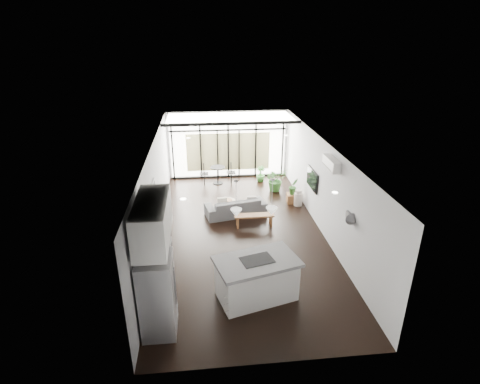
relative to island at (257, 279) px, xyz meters
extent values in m
cube|color=black|center=(-0.03, 3.06, -0.51)|extent=(5.00, 10.00, 0.00)
cube|color=white|center=(-0.03, 3.06, 2.29)|extent=(5.00, 10.00, 0.00)
cube|color=#BDBDBF|center=(-2.53, 3.06, 0.89)|extent=(0.02, 10.00, 2.80)
cube|color=#BDBDBF|center=(2.47, 3.06, 0.89)|extent=(0.02, 10.00, 2.80)
cube|color=#BDBDBF|center=(-0.03, 8.06, 0.89)|extent=(5.00, 0.02, 2.80)
cube|color=#BDBDBF|center=(-0.03, -1.94, 0.89)|extent=(5.00, 0.02, 2.80)
cube|color=black|center=(-0.03, 7.94, 0.89)|extent=(5.00, 0.20, 2.80)
cube|color=white|center=(-0.03, 7.06, 2.26)|extent=(4.70, 1.90, 0.06)
cube|color=beige|center=(-0.03, 8.01, 0.59)|extent=(3.50, 0.02, 1.60)
cube|color=silver|center=(0.00, 0.00, 0.00)|extent=(2.08, 1.55, 1.01)
cube|color=black|center=(0.00, 0.00, 0.51)|extent=(0.82, 0.65, 0.01)
cube|color=gray|center=(-2.14, -0.83, 0.36)|extent=(0.67, 0.84, 1.74)
cube|color=silver|center=(-2.18, -0.09, 0.64)|extent=(0.59, 0.62, 2.28)
cube|color=silver|center=(-2.15, -0.44, 1.84)|extent=(0.62, 1.75, 0.86)
cone|color=white|center=(-0.43, 0.41, 1.51)|extent=(0.26, 0.26, 0.18)
cone|color=white|center=(0.37, 0.41, 1.51)|extent=(0.26, 0.26, 0.18)
imported|color=#4D4E50|center=(-0.07, 4.35, -0.11)|extent=(2.11, 1.00, 0.80)
cube|color=brown|center=(0.44, 3.45, -0.30)|extent=(1.26, 0.32, 0.41)
cylinder|color=beige|center=(-0.32, 4.58, -0.29)|extent=(0.69, 0.69, 0.43)
cube|color=brown|center=(2.10, 5.12, -0.35)|extent=(0.46, 0.46, 0.32)
imported|color=#2E6426|center=(1.68, 6.27, -0.15)|extent=(1.06, 1.13, 0.72)
imported|color=#2E6426|center=(1.25, 7.30, -0.32)|extent=(0.60, 0.75, 0.37)
imported|color=#2E6426|center=(2.10, 5.12, -0.05)|extent=(0.48, 0.68, 0.27)
cylinder|color=beige|center=(2.22, 4.84, -0.21)|extent=(0.31, 0.31, 0.59)
cube|color=black|center=(-0.53, 7.25, -0.15)|extent=(1.49, 0.63, 0.71)
cube|color=black|center=(2.43, 4.06, 0.79)|extent=(0.05, 1.10, 0.65)
cube|color=white|center=(2.35, 2.26, 1.94)|extent=(0.22, 0.90, 0.30)
cube|color=black|center=(-2.50, 2.56, 1.04)|extent=(0.04, 0.70, 0.90)
camera|label=1|loc=(-1.14, -7.04, 5.23)|focal=28.00mm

